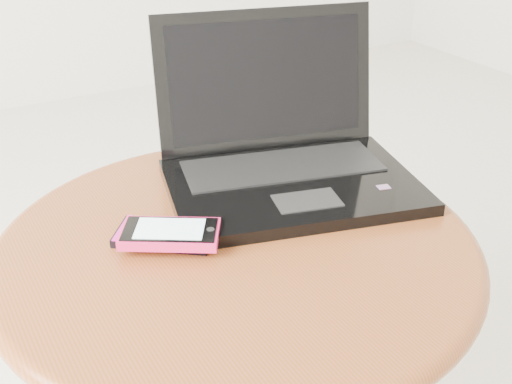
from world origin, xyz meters
TOP-DOWN VIEW (x-y plane):
  - table at (-0.01, 0.08)m, footprint 0.59×0.59m
  - laptop at (0.12, 0.19)m, footprint 0.39×0.35m
  - phone_black at (-0.09, 0.12)m, footprint 0.13×0.12m
  - phone_pink at (-0.09, 0.10)m, footprint 0.13×0.11m

SIDE VIEW (x-z plane):
  - table at x=-0.01m, z-range 0.13..0.60m
  - phone_black at x=-0.09m, z-range 0.47..0.48m
  - phone_pink at x=-0.09m, z-range 0.48..0.49m
  - laptop at x=0.12m, z-range 0.40..0.62m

